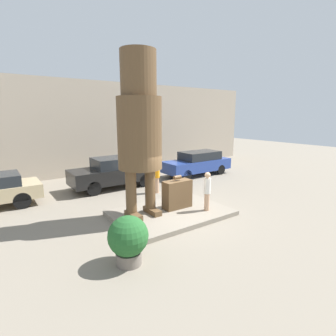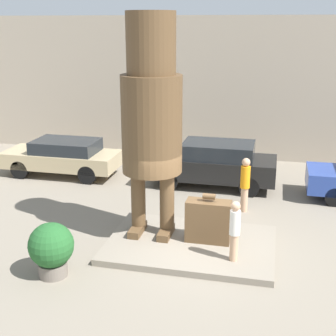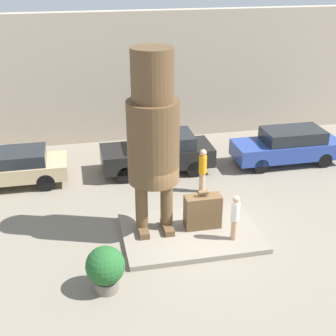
% 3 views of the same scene
% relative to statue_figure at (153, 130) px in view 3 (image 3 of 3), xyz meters
% --- Properties ---
extents(ground_plane, '(60.00, 60.00, 0.00)m').
position_rel_statue_figure_xyz_m(ground_plane, '(1.16, -0.35, -3.66)').
color(ground_plane, gray).
extents(pedestal, '(4.48, 3.13, 0.17)m').
position_rel_statue_figure_xyz_m(pedestal, '(1.16, -0.35, -3.57)').
color(pedestal, gray).
rests_on(pedestal, ground_plane).
extents(building_backdrop, '(28.00, 0.60, 6.14)m').
position_rel_statue_figure_xyz_m(building_backdrop, '(1.16, 9.00, -0.59)').
color(building_backdrop, tan).
rests_on(building_backdrop, ground_plane).
extents(statue_figure, '(1.61, 1.61, 5.96)m').
position_rel_statue_figure_xyz_m(statue_figure, '(0.00, 0.00, 0.00)').
color(statue_figure, brown).
rests_on(statue_figure, pedestal).
extents(giant_suitcase, '(1.20, 0.52, 1.37)m').
position_rel_statue_figure_xyz_m(giant_suitcase, '(1.59, -0.18, -2.90)').
color(giant_suitcase, brown).
rests_on(giant_suitcase, pedestal).
extents(tourist, '(0.27, 0.27, 1.57)m').
position_rel_statue_figure_xyz_m(tourist, '(2.38, -1.11, -2.63)').
color(tourist, tan).
rests_on(tourist, pedestal).
extents(parked_car_tan, '(4.54, 1.79, 1.44)m').
position_rel_statue_figure_xyz_m(parked_car_tan, '(-4.95, 4.72, -2.87)').
color(parked_car_tan, tan).
rests_on(parked_car_tan, ground_plane).
extents(parked_car_black, '(4.66, 1.84, 1.68)m').
position_rel_statue_figure_xyz_m(parked_car_black, '(1.04, 4.76, -2.77)').
color(parked_car_black, black).
rests_on(parked_car_black, ground_plane).
extents(parked_car_blue, '(4.72, 1.71, 1.57)m').
position_rel_statue_figure_xyz_m(parked_car_blue, '(6.78, 4.44, -2.83)').
color(parked_car_blue, '#284293').
rests_on(parked_car_blue, ground_plane).
extents(planter_pot, '(1.09, 1.09, 1.35)m').
position_rel_statue_figure_xyz_m(planter_pot, '(-1.82, -2.54, -2.93)').
color(planter_pot, '#70665B').
rests_on(planter_pot, ground_plane).
extents(worker_hivis, '(0.30, 0.30, 1.79)m').
position_rel_statue_figure_xyz_m(worker_hivis, '(2.36, 2.57, -2.68)').
color(worker_hivis, tan).
rests_on(worker_hivis, ground_plane).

